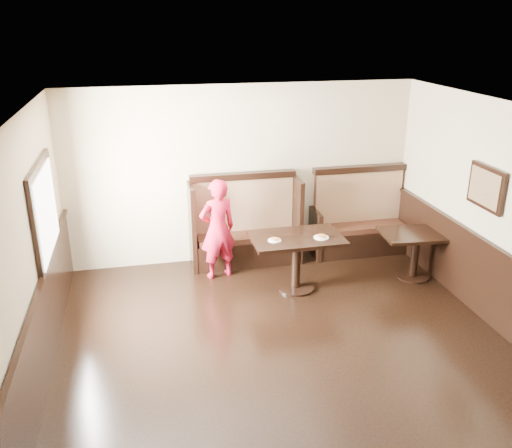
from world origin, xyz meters
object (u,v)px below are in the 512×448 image
object	(u,v)px
table_main	(297,249)
child	(218,229)
booth_neighbor	(359,224)
table_neighbor	(416,244)
booth_main	(245,231)

from	to	relation	value
table_main	child	xyz separation A→B (m)	(-1.03, 0.65, 0.14)
booth_neighbor	table_main	distance (m)	1.79
booth_neighbor	child	distance (m)	2.51
booth_neighbor	table_neighbor	distance (m)	1.21
booth_neighbor	table_neighbor	world-z (taller)	booth_neighbor
booth_neighbor	table_neighbor	size ratio (longest dim) A/B	1.49
booth_neighbor	table_main	size ratio (longest dim) A/B	1.28
booth_neighbor	table_neighbor	xyz separation A→B (m)	(0.44, -1.13, 0.07)
booth_main	table_neighbor	world-z (taller)	booth_main
booth_main	booth_neighbor	world-z (taller)	same
booth_neighbor	table_main	xyz separation A→B (m)	(-1.42, -1.09, 0.15)
booth_main	table_main	bearing A→B (deg)	-63.94
table_neighbor	booth_neighbor	bearing A→B (deg)	116.24
booth_main	booth_neighbor	distance (m)	1.95
booth_main	child	xyz separation A→B (m)	(-0.50, -0.45, 0.24)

